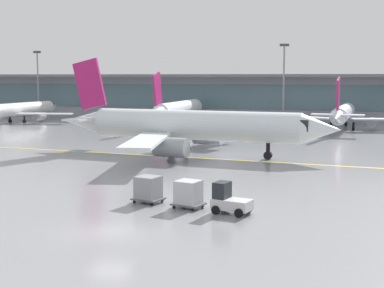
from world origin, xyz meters
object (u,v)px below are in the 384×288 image
at_px(apron_light_mast_0, 38,81).
at_px(apron_light_mast_1, 284,80).
at_px(taxiing_regional_jet, 192,126).
at_px(cargo_dolly_trailing, 148,188).
at_px(baggage_tug, 229,200).
at_px(gate_airplane_1, 179,110).
at_px(gate_airplane_0, 21,109).
at_px(gate_airplane_2, 343,114).
at_px(cargo_dolly_lead, 188,193).

xyz_separation_m(apron_light_mast_0, apron_light_mast_1, (55.46, -1.75, 0.30)).
bearing_deg(taxiing_regional_jet, cargo_dolly_trailing, -76.06).
bearing_deg(baggage_tug, gate_airplane_1, 123.99).
distance_m(gate_airplane_0, apron_light_mast_1, 52.62).
distance_m(gate_airplane_1, taxiing_regional_jet, 39.58).
bearing_deg(apron_light_mast_0, gate_airplane_1, -18.61).
xyz_separation_m(gate_airplane_2, baggage_tug, (-5.55, -64.18, -1.84)).
distance_m(taxiing_regional_jet, cargo_dolly_trailing, 25.11).
xyz_separation_m(taxiing_regional_jet, baggage_tug, (10.45, -26.15, -2.53)).
height_order(taxiing_regional_jet, baggage_tug, taxiing_regional_jet).
distance_m(taxiing_regional_jet, cargo_dolly_lead, 26.58).
distance_m(taxiing_regional_jet, apron_light_mast_0, 71.49).
xyz_separation_m(gate_airplane_2, cargo_dolly_lead, (-8.62, -63.46, -1.68)).
bearing_deg(gate_airplane_0, cargo_dolly_lead, -134.61).
height_order(taxiing_regional_jet, apron_light_mast_0, apron_light_mast_0).
height_order(gate_airplane_0, apron_light_mast_0, apron_light_mast_0).
bearing_deg(taxiing_regional_jet, gate_airplane_1, 114.68).
height_order(cargo_dolly_lead, apron_light_mast_0, apron_light_mast_0).
xyz_separation_m(baggage_tug, apron_light_mast_0, (-61.55, 75.93, 7.21)).
xyz_separation_m(gate_airplane_1, cargo_dolly_trailing, (17.70, -61.82, -1.92)).
height_order(gate_airplane_2, cargo_dolly_lead, gate_airplane_2).
relative_size(gate_airplane_1, gate_airplane_2, 1.09).
bearing_deg(apron_light_mast_0, cargo_dolly_trailing, -53.45).
relative_size(gate_airplane_2, taxiing_regional_jet, 0.80).
bearing_deg(gate_airplane_0, apron_light_mast_0, 22.16).
relative_size(gate_airplane_2, cargo_dolly_lead, 11.41).
relative_size(gate_airplane_1, cargo_dolly_trailing, 12.38).
bearing_deg(gate_airplane_1, taxiing_regional_jet, -160.47).
height_order(cargo_dolly_lead, cargo_dolly_trailing, same).
distance_m(cargo_dolly_trailing, apron_light_mast_0, 92.93).
bearing_deg(apron_light_mast_1, cargo_dolly_trailing, -90.22).
bearing_deg(gate_airplane_0, apron_light_mast_1, -72.23).
bearing_deg(cargo_dolly_lead, gate_airplane_1, 121.72).
bearing_deg(cargo_dolly_lead, gate_airplane_2, 95.44).
distance_m(gate_airplane_0, apron_light_mast_0, 15.96).
bearing_deg(baggage_tug, gate_airplane_2, 98.23).
bearing_deg(gate_airplane_1, apron_light_mast_0, 70.80).
xyz_separation_m(gate_airplane_1, apron_light_mast_0, (-37.48, 12.62, 5.13)).
xyz_separation_m(gate_airplane_0, cargo_dolly_trailing, (50.51, -60.22, -1.51)).
height_order(gate_airplane_1, gate_airplane_2, gate_airplane_1).
distance_m(baggage_tug, apron_light_mast_0, 98.01).
bearing_deg(cargo_dolly_lead, cargo_dolly_trailing, 180.00).
height_order(gate_airplane_0, cargo_dolly_trailing, gate_airplane_0).
bearing_deg(gate_airplane_2, cargo_dolly_lead, 175.18).
distance_m(gate_airplane_2, baggage_tug, 64.45).
xyz_separation_m(gate_airplane_1, taxiing_regional_jet, (13.62, -37.16, 0.45)).
bearing_deg(cargo_dolly_trailing, apron_light_mast_1, 102.96).
distance_m(apron_light_mast_0, apron_light_mast_1, 55.48).
relative_size(taxiing_regional_jet, cargo_dolly_trailing, 14.32).
xyz_separation_m(gate_airplane_0, apron_light_mast_1, (50.78, 12.47, 5.84)).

